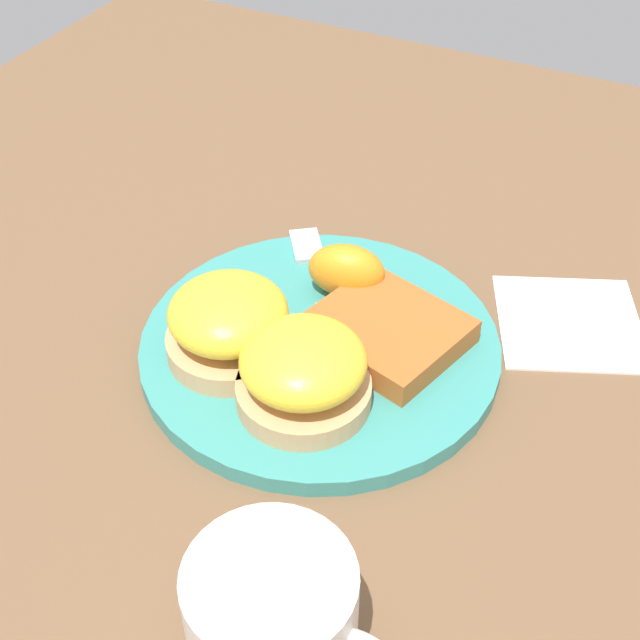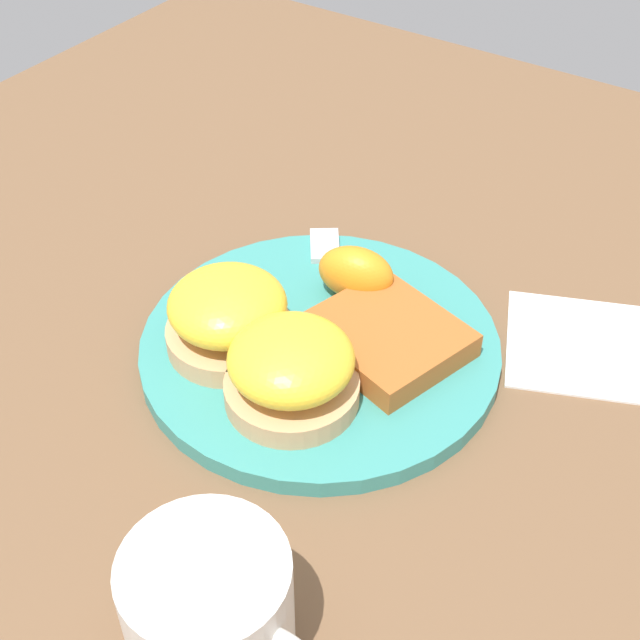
# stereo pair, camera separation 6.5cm
# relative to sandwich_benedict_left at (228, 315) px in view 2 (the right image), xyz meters

# --- Properties ---
(ground_plane) EXTENTS (1.10, 1.10, 0.00)m
(ground_plane) POSITION_rel_sandwich_benedict_left_xyz_m (0.05, 0.04, -0.04)
(ground_plane) COLOR brown
(plate) EXTENTS (0.27, 0.27, 0.01)m
(plate) POSITION_rel_sandwich_benedict_left_xyz_m (0.05, 0.04, -0.04)
(plate) COLOR teal
(plate) RESTS_ON ground_plane
(sandwich_benedict_left) EXTENTS (0.09, 0.09, 0.06)m
(sandwich_benedict_left) POSITION_rel_sandwich_benedict_left_xyz_m (0.00, 0.00, 0.00)
(sandwich_benedict_left) COLOR tan
(sandwich_benedict_left) RESTS_ON plate
(sandwich_benedict_right) EXTENTS (0.09, 0.09, 0.06)m
(sandwich_benedict_right) POSITION_rel_sandwich_benedict_left_xyz_m (0.07, -0.02, 0.00)
(sandwich_benedict_right) COLOR tan
(sandwich_benedict_right) RESTS_ON plate
(hashbrown_patty) EXTENTS (0.12, 0.12, 0.02)m
(hashbrown_patty) POSITION_rel_sandwich_benedict_left_xyz_m (0.10, 0.06, -0.02)
(hashbrown_patty) COLOR #A85924
(hashbrown_patty) RESTS_ON plate
(orange_wedge) EXTENTS (0.07, 0.05, 0.04)m
(orange_wedge) POSITION_rel_sandwich_benedict_left_xyz_m (0.05, 0.10, -0.01)
(orange_wedge) COLOR orange
(orange_wedge) RESTS_ON plate
(fork) EXTENTS (0.13, 0.18, 0.00)m
(fork) POSITION_rel_sandwich_benedict_left_xyz_m (0.03, 0.08, -0.03)
(fork) COLOR silver
(fork) RESTS_ON plate
(cup) EXTENTS (0.12, 0.09, 0.09)m
(cup) POSITION_rel_sandwich_benedict_left_xyz_m (0.14, -0.19, 0.00)
(cup) COLOR silver
(cup) RESTS_ON ground_plane
(napkin) EXTENTS (0.14, 0.14, 0.00)m
(napkin) POSITION_rel_sandwich_benedict_left_xyz_m (0.21, 0.16, -0.04)
(napkin) COLOR white
(napkin) RESTS_ON ground_plane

